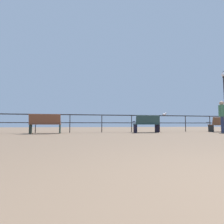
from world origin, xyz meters
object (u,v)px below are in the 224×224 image
bench_near_right (147,123)px  bench_far_right (222,124)px  bench_near_left (45,123)px  lamppost_center (224,95)px  seagull_on_rail (164,114)px  person_by_bench (222,114)px

bench_near_right → bench_far_right: size_ratio=1.00×
bench_near_left → lamppost_center: bearing=5.1°
bench_near_left → bench_far_right: bearing=-0.0°
bench_near_left → lamppost_center: 11.69m
bench_near_left → bench_near_right: size_ratio=1.01×
bench_near_left → seagull_on_rail: 6.89m
bench_far_right → seagull_on_rail: 3.51m
bench_near_left → bench_near_right: bench_near_left is taller
bench_far_right → person_by_bench: 1.39m
person_by_bench → lamppost_center: bearing=42.2°
bench_far_right → seagull_on_rail: (-3.36, 0.78, 0.62)m
bench_far_right → seagull_on_rail: seagull_on_rail is taller
bench_near_right → person_by_bench: bearing=-13.6°
bench_near_left → seagull_on_rail: (6.82, 0.78, 0.57)m
lamppost_center → person_by_bench: bearing=-137.8°
bench_far_right → lamppost_center: lamppost_center is taller
person_by_bench → bench_near_right: bearing=166.4°
bench_far_right → person_by_bench: person_by_bench is taller
bench_near_left → lamppost_center: lamppost_center is taller
bench_near_left → person_by_bench: size_ratio=0.85×
lamppost_center → person_by_bench: size_ratio=2.41×
bench_near_right → bench_far_right: (4.85, -0.00, -0.05)m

